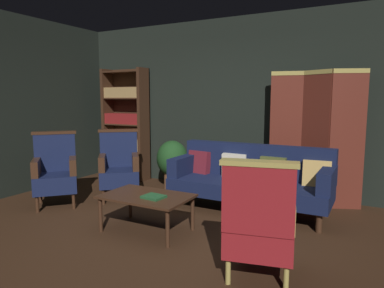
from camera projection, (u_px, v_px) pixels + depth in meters
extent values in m
plane|color=#331E11|center=(157.00, 240.00, 3.76)|extent=(10.00, 10.00, 0.00)
cube|color=black|center=(240.00, 105.00, 5.72)|extent=(7.20, 0.10, 2.80)
cube|color=black|center=(18.00, 105.00, 5.50)|extent=(0.10, 3.60, 2.80)
cube|color=#5B2319|center=(286.00, 137.00, 5.17)|extent=(0.46, 0.12, 1.90)
cube|color=tan|center=(288.00, 73.00, 5.05)|extent=(0.46, 0.13, 0.06)
cube|color=#5B2319|center=(315.00, 139.00, 4.92)|extent=(0.42, 0.24, 1.90)
cube|color=tan|center=(318.00, 72.00, 4.80)|extent=(0.42, 0.25, 0.06)
cube|color=#5B2319|center=(347.00, 140.00, 4.70)|extent=(0.44, 0.20, 1.90)
cube|color=tan|center=(351.00, 71.00, 4.58)|extent=(0.44, 0.21, 0.06)
cube|color=#382114|center=(108.00, 124.00, 6.73)|extent=(0.06, 0.32, 2.05)
cube|color=#382114|center=(144.00, 125.00, 6.34)|extent=(0.06, 0.32, 2.05)
cube|color=#382114|center=(131.00, 124.00, 6.67)|extent=(0.90, 0.02, 2.05)
cube|color=#382114|center=(127.00, 175.00, 6.66)|extent=(0.86, 0.30, 0.02)
cube|color=#382114|center=(126.00, 150.00, 6.60)|extent=(0.86, 0.30, 0.02)
cube|color=#9E7A47|center=(125.00, 145.00, 6.57)|extent=(0.78, 0.22, 0.19)
cube|color=#382114|center=(126.00, 124.00, 6.54)|extent=(0.86, 0.30, 0.02)
cube|color=maroon|center=(125.00, 119.00, 6.50)|extent=(0.78, 0.22, 0.19)
cube|color=#382114|center=(125.00, 98.00, 6.47)|extent=(0.86, 0.30, 0.02)
cube|color=#9E7A47|center=(124.00, 93.00, 6.44)|extent=(0.78, 0.22, 0.19)
cube|color=#382114|center=(124.00, 72.00, 6.41)|extent=(0.86, 0.30, 0.02)
cylinder|color=#382114|center=(175.00, 200.00, 4.85)|extent=(0.07, 0.07, 0.22)
cylinder|color=#382114|center=(319.00, 223.00, 3.96)|extent=(0.07, 0.07, 0.22)
cylinder|color=#382114|center=(195.00, 190.00, 5.37)|extent=(0.07, 0.07, 0.22)
cylinder|color=#382114|center=(326.00, 208.00, 4.49)|extent=(0.07, 0.07, 0.22)
cube|color=#111938|center=(248.00, 189.00, 4.64)|extent=(2.10, 0.76, 0.20)
cube|color=#111938|center=(256.00, 161.00, 4.87)|extent=(2.10, 0.18, 0.46)
cube|color=#111938|center=(184.00, 165.00, 5.07)|extent=(0.16, 0.68, 0.26)
cube|color=#111938|center=(327.00, 180.00, 4.15)|extent=(0.16, 0.68, 0.26)
cube|color=maroon|center=(199.00, 162.00, 5.17)|extent=(0.36, 0.22, 0.35)
cube|color=beige|center=(234.00, 166.00, 4.91)|extent=(0.36, 0.20, 0.35)
cube|color=#4C5123|center=(273.00, 170.00, 4.65)|extent=(0.34, 0.11, 0.34)
cube|color=tan|center=(317.00, 174.00, 4.39)|extent=(0.35, 0.19, 0.35)
cylinder|color=#382114|center=(100.00, 215.00, 3.98)|extent=(0.04, 0.04, 0.39)
cylinder|color=#382114|center=(168.00, 229.00, 3.55)|extent=(0.04, 0.04, 0.39)
cylinder|color=#382114|center=(130.00, 202.00, 4.45)|extent=(0.04, 0.04, 0.39)
cylinder|color=#382114|center=(193.00, 213.00, 4.03)|extent=(0.04, 0.04, 0.39)
cube|color=#382114|center=(146.00, 196.00, 3.97)|extent=(1.00, 0.64, 0.03)
cylinder|color=tan|center=(287.00, 254.00, 3.18)|extent=(0.04, 0.04, 0.22)
cylinder|color=tan|center=(236.00, 248.00, 3.30)|extent=(0.04, 0.04, 0.22)
cylinder|color=tan|center=(286.00, 279.00, 2.74)|extent=(0.04, 0.04, 0.22)
cylinder|color=tan|center=(228.00, 271.00, 2.86)|extent=(0.04, 0.04, 0.22)
cube|color=maroon|center=(260.00, 237.00, 2.99)|extent=(0.67, 0.67, 0.24)
cube|color=maroon|center=(258.00, 200.00, 2.72)|extent=(0.57, 0.24, 0.54)
cube|color=tan|center=(259.00, 163.00, 2.68)|extent=(0.61, 0.26, 0.04)
cube|color=tan|center=(290.00, 213.00, 2.90)|extent=(0.20, 0.51, 0.22)
cube|color=tan|center=(232.00, 208.00, 3.03)|extent=(0.20, 0.51, 0.22)
cylinder|color=#382114|center=(37.00, 204.00, 4.66)|extent=(0.04, 0.04, 0.22)
cylinder|color=#382114|center=(74.00, 201.00, 4.80)|extent=(0.04, 0.04, 0.22)
cylinder|color=#382114|center=(40.00, 195.00, 5.09)|extent=(0.04, 0.04, 0.22)
cylinder|color=#382114|center=(74.00, 193.00, 5.23)|extent=(0.04, 0.04, 0.22)
cube|color=#111938|center=(56.00, 182.00, 4.91)|extent=(0.79, 0.79, 0.24)
cube|color=#111938|center=(55.00, 152.00, 5.08)|extent=(0.47, 0.49, 0.54)
cube|color=#382114|center=(54.00, 133.00, 5.04)|extent=(0.51, 0.52, 0.04)
cube|color=#382114|center=(36.00, 167.00, 4.81)|extent=(0.42, 0.41, 0.22)
cube|color=#382114|center=(73.00, 165.00, 4.96)|extent=(0.42, 0.41, 0.22)
cylinder|color=#382114|center=(103.00, 197.00, 5.00)|extent=(0.04, 0.04, 0.22)
cylinder|color=#382114|center=(136.00, 195.00, 5.09)|extent=(0.04, 0.04, 0.22)
cylinder|color=#382114|center=(105.00, 189.00, 5.45)|extent=(0.04, 0.04, 0.22)
cylinder|color=#382114|center=(135.00, 187.00, 5.54)|extent=(0.04, 0.04, 0.22)
cube|color=#111938|center=(119.00, 177.00, 5.24)|extent=(0.79, 0.79, 0.24)
cube|color=#111938|center=(119.00, 149.00, 5.41)|extent=(0.51, 0.45, 0.54)
cube|color=#382114|center=(118.00, 130.00, 5.38)|extent=(0.55, 0.48, 0.04)
cube|color=#382114|center=(102.00, 162.00, 5.17)|extent=(0.39, 0.44, 0.22)
cube|color=#382114|center=(135.00, 161.00, 5.26)|extent=(0.39, 0.44, 0.22)
cylinder|color=brown|center=(172.00, 180.00, 5.89)|extent=(0.28, 0.28, 0.28)
ellipsoid|color=#193D19|center=(172.00, 158.00, 5.84)|extent=(0.52, 0.52, 0.60)
cube|color=#1E4C28|center=(154.00, 197.00, 3.86)|extent=(0.25, 0.22, 0.03)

